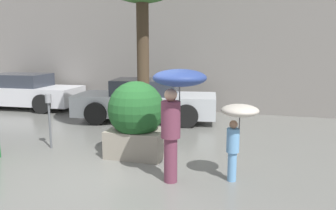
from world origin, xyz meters
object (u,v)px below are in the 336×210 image
at_px(planter_box, 136,118).
at_px(parked_car_near, 146,101).
at_px(person_adult, 176,97).
at_px(person_child, 238,122).
at_px(parked_car_far, 22,92).
at_px(parking_meter, 49,110).

distance_m(planter_box, parked_car_near, 3.58).
height_order(person_adult, person_child, person_adult).
xyz_separation_m(person_adult, parked_car_far, (-7.57, 5.31, -0.88)).
xyz_separation_m(planter_box, parked_car_near, (-1.01, 3.43, -0.22)).
distance_m(person_child, parking_meter, 4.39).
xyz_separation_m(person_adult, parking_meter, (-3.31, 1.10, -0.59)).
bearing_deg(planter_box, person_child, -20.51).
height_order(planter_box, person_child, planter_box).
relative_size(parked_car_near, parked_car_far, 0.99).
relative_size(person_child, parked_car_near, 0.30).
relative_size(parked_car_far, parking_meter, 3.67).
distance_m(person_adult, person_child, 1.13).
xyz_separation_m(planter_box, parked_car_far, (-6.40, 4.20, -0.22)).
bearing_deg(parked_car_far, person_child, -123.30).
bearing_deg(person_adult, parked_car_far, 137.20).
distance_m(parked_car_near, parked_car_far, 5.44).
xyz_separation_m(person_adult, person_child, (1.00, 0.30, -0.44)).
bearing_deg(person_adult, parked_car_near, 107.88).
bearing_deg(parking_meter, parked_car_near, 71.83).
relative_size(person_child, parked_car_far, 0.29).
height_order(person_adult, parked_car_far, person_adult).
relative_size(planter_box, person_adult, 0.83).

